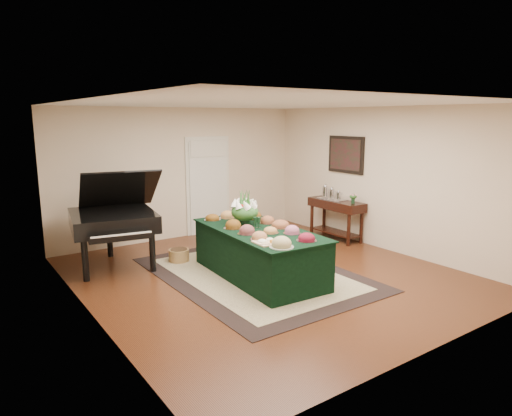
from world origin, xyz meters
TOP-DOWN VIEW (x-y plane):
  - ground at (0.00, 0.00)m, footprint 6.00×6.00m
  - area_rug at (-0.15, 0.13)m, footprint 2.70×3.77m
  - kitchen_doorway at (0.60, 2.97)m, footprint 1.05×0.07m
  - buffet_table at (-0.16, -0.00)m, footprint 1.29×2.49m
  - food_platters at (-0.14, 0.03)m, footprint 1.04×2.35m
  - cutting_board at (-0.53, -0.72)m, footprint 0.35×0.35m
  - green_goblets at (-0.14, 0.07)m, footprint 0.12×0.10m
  - floral_centerpiece at (-0.17, 0.37)m, footprint 0.46×0.46m
  - grand_piano at (-1.85, 1.82)m, footprint 1.66×1.79m
  - wicker_basket at (-0.86, 1.44)m, footprint 0.36×0.36m
  - mahogany_sideboard at (2.50, 0.97)m, footprint 0.45×1.28m
  - tea_service at (2.50, 1.13)m, footprint 0.34×0.58m
  - pink_bouquet at (2.50, 0.51)m, footprint 0.16×0.16m
  - wall_painting at (2.72, 0.97)m, footprint 0.05×0.95m

SIDE VIEW (x-z plane):
  - ground at x=0.00m, z-range 0.00..0.00m
  - area_rug at x=-0.15m, z-range 0.00..0.01m
  - wicker_basket at x=-0.86m, z-range 0.00..0.22m
  - buffet_table at x=-0.16m, z-range 0.00..0.78m
  - mahogany_sideboard at x=2.50m, z-range 0.22..1.04m
  - cutting_board at x=-0.53m, z-range 0.77..0.86m
  - grand_piano at x=-1.85m, z-range -0.01..1.65m
  - food_platters at x=-0.14m, z-range 0.77..0.89m
  - green_goblets at x=-0.14m, z-range 0.78..0.96m
  - tea_service at x=2.50m, z-range 0.79..1.09m
  - pink_bouquet at x=2.50m, z-range 0.85..1.06m
  - kitchen_doorway at x=0.60m, z-range -0.03..2.07m
  - floral_centerpiece at x=-0.17m, z-range 0.82..1.28m
  - wall_painting at x=2.72m, z-range 1.38..2.12m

